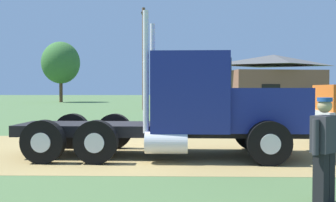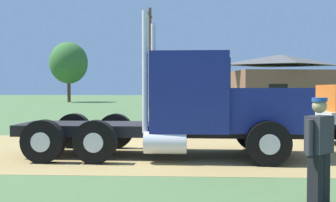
{
  "view_description": "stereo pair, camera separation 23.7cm",
  "coord_description": "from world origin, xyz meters",
  "px_view_note": "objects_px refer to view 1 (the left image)",
  "views": [
    {
      "loc": [
        1.64,
        -11.13,
        1.75
      ],
      "look_at": [
        1.38,
        -0.89,
        1.43
      ],
      "focal_mm": 42.2,
      "sensor_mm": 36.0,
      "label": 1
    },
    {
      "loc": [
        1.87,
        -11.12,
        1.75
      ],
      "look_at": [
        1.38,
        -0.89,
        1.43
      ],
      "focal_mm": 42.2,
      "sensor_mm": 36.0,
      "label": 2
    }
  ],
  "objects_px": {
    "truck_foreground_white": "(197,108)",
    "visitor_standing_near": "(324,147)",
    "utility_pole_near": "(144,56)",
    "shed_building": "(274,81)"
  },
  "relations": [
    {
      "from": "shed_building",
      "to": "visitor_standing_near",
      "type": "bearing_deg",
      "value": -102.35
    },
    {
      "from": "truck_foreground_white",
      "to": "utility_pole_near",
      "type": "relative_size",
      "value": 0.89
    },
    {
      "from": "visitor_standing_near",
      "to": "utility_pole_near",
      "type": "bearing_deg",
      "value": 100.74
    },
    {
      "from": "truck_foreground_white",
      "to": "utility_pole_near",
      "type": "height_order",
      "value": "utility_pole_near"
    },
    {
      "from": "utility_pole_near",
      "to": "truck_foreground_white",
      "type": "bearing_deg",
      "value": -81.57
    },
    {
      "from": "visitor_standing_near",
      "to": "shed_building",
      "type": "bearing_deg",
      "value": 77.65
    },
    {
      "from": "truck_foreground_white",
      "to": "utility_pole_near",
      "type": "distance_m",
      "value": 22.85
    },
    {
      "from": "truck_foreground_white",
      "to": "visitor_standing_near",
      "type": "bearing_deg",
      "value": -67.72
    },
    {
      "from": "truck_foreground_white",
      "to": "shed_building",
      "type": "height_order",
      "value": "shed_building"
    },
    {
      "from": "visitor_standing_near",
      "to": "utility_pole_near",
      "type": "height_order",
      "value": "utility_pole_near"
    }
  ]
}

